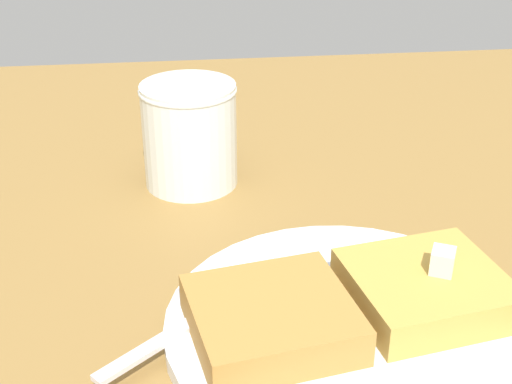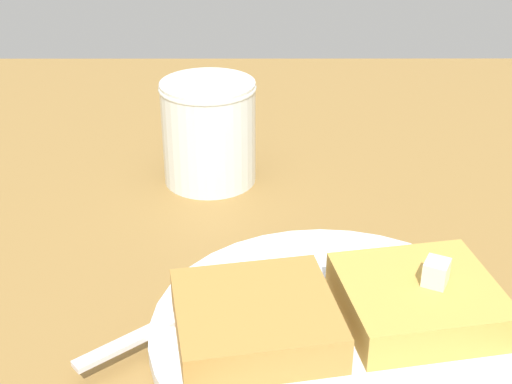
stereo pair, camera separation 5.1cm
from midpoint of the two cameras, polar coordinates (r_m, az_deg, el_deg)
table_surface at (r=49.42cm, az=2.48°, el=-8.95°), size 103.59×103.59×2.29cm
plate at (r=44.60cm, az=9.17°, el=-11.11°), size 22.54×22.54×1.19cm
toast_slice_left at (r=45.36cm, az=15.57°, el=-8.42°), size 10.63×10.16×2.39cm
toast_slice_middle at (r=42.29cm, az=2.61°, el=-10.24°), size 10.63×10.16×2.39cm
butter_pat_primary at (r=44.57cm, az=16.97°, el=-6.28°), size 1.92×1.99×1.53cm
fork at (r=45.07cm, az=-1.25°, el=-9.08°), size 13.21×11.34×0.36cm
syrup_jar at (r=61.11cm, az=-1.75°, el=4.59°), size 8.18×8.18×8.94cm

